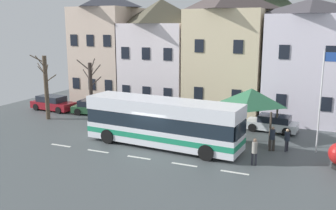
{
  "coord_description": "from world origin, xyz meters",
  "views": [
    {
      "loc": [
        10.29,
        -21.21,
        7.99
      ],
      "look_at": [
        -0.48,
        3.68,
        2.18
      ],
      "focal_mm": 39.71,
      "sensor_mm": 36.0,
      "label": 1
    }
  ],
  "objects_px": {
    "hilltop_castle": "(263,27)",
    "parked_car_03": "(151,111)",
    "bus_shelter": "(251,97)",
    "bare_tree_01": "(46,87)",
    "pedestrian_00": "(254,149)",
    "bare_tree_00": "(91,92)",
    "parked_car_01": "(95,107)",
    "townhouse_02": "(228,52)",
    "transit_bus": "(163,123)",
    "flagpole": "(322,95)",
    "townhouse_01": "(162,54)",
    "public_bench": "(270,125)",
    "pedestrian_01": "(272,138)",
    "townhouse_03": "(308,62)",
    "pedestrian_02": "(287,138)",
    "parked_car_00": "(272,123)",
    "parked_car_02": "(53,103)",
    "townhouse_00": "(109,48)"
  },
  "relations": [
    {
      "from": "bus_shelter",
      "to": "bare_tree_01",
      "type": "bearing_deg",
      "value": -175.01
    },
    {
      "from": "parked_car_02",
      "to": "parked_car_00",
      "type": "bearing_deg",
      "value": 6.94
    },
    {
      "from": "parked_car_02",
      "to": "bare_tree_00",
      "type": "relative_size",
      "value": 0.82
    },
    {
      "from": "bare_tree_01",
      "to": "transit_bus",
      "type": "bearing_deg",
      "value": -13.07
    },
    {
      "from": "pedestrian_01",
      "to": "parked_car_03",
      "type": "bearing_deg",
      "value": 157.35
    },
    {
      "from": "bare_tree_01",
      "to": "flagpole",
      "type": "bearing_deg",
      "value": -0.23
    },
    {
      "from": "townhouse_01",
      "to": "pedestrian_02",
      "type": "distance_m",
      "value": 16.86
    },
    {
      "from": "townhouse_02",
      "to": "hilltop_castle",
      "type": "height_order",
      "value": "hilltop_castle"
    },
    {
      "from": "townhouse_03",
      "to": "parked_car_03",
      "type": "height_order",
      "value": "townhouse_03"
    },
    {
      "from": "townhouse_01",
      "to": "pedestrian_00",
      "type": "distance_m",
      "value": 17.9
    },
    {
      "from": "townhouse_02",
      "to": "pedestrian_01",
      "type": "bearing_deg",
      "value": -59.98
    },
    {
      "from": "parked_car_00",
      "to": "flagpole",
      "type": "relative_size",
      "value": 0.61
    },
    {
      "from": "parked_car_00",
      "to": "bare_tree_01",
      "type": "height_order",
      "value": "bare_tree_01"
    },
    {
      "from": "townhouse_03",
      "to": "parked_car_00",
      "type": "distance_m",
      "value": 6.44
    },
    {
      "from": "townhouse_03",
      "to": "bare_tree_00",
      "type": "xyz_separation_m",
      "value": [
        -16.14,
        -7.75,
        -2.38
      ]
    },
    {
      "from": "pedestrian_00",
      "to": "bare_tree_00",
      "type": "distance_m",
      "value": 14.89
    },
    {
      "from": "hilltop_castle",
      "to": "parked_car_03",
      "type": "bearing_deg",
      "value": -99.36
    },
    {
      "from": "public_bench",
      "to": "bare_tree_00",
      "type": "distance_m",
      "value": 14.53
    },
    {
      "from": "bare_tree_01",
      "to": "parked_car_00",
      "type": "bearing_deg",
      "value": 11.69
    },
    {
      "from": "townhouse_01",
      "to": "bare_tree_00",
      "type": "relative_size",
      "value": 1.92
    },
    {
      "from": "public_bench",
      "to": "flagpole",
      "type": "xyz_separation_m",
      "value": [
        3.6,
        -3.92,
        3.33
      ]
    },
    {
      "from": "transit_bus",
      "to": "pedestrian_01",
      "type": "relative_size",
      "value": 6.73
    },
    {
      "from": "townhouse_00",
      "to": "parked_car_03",
      "type": "xyz_separation_m",
      "value": [
        7.25,
        -4.99,
        -4.97
      ]
    },
    {
      "from": "townhouse_01",
      "to": "flagpole",
      "type": "bearing_deg",
      "value": -30.85
    },
    {
      "from": "pedestrian_00",
      "to": "flagpole",
      "type": "xyz_separation_m",
      "value": [
        3.34,
        3.86,
        2.81
      ]
    },
    {
      "from": "parked_car_03",
      "to": "public_bench",
      "type": "height_order",
      "value": "parked_car_03"
    },
    {
      "from": "townhouse_02",
      "to": "bare_tree_00",
      "type": "distance_m",
      "value": 12.84
    },
    {
      "from": "pedestrian_01",
      "to": "pedestrian_02",
      "type": "xyz_separation_m",
      "value": [
        0.9,
        0.23,
        0.04
      ]
    },
    {
      "from": "bus_shelter",
      "to": "parked_car_01",
      "type": "relative_size",
      "value": 0.84
    },
    {
      "from": "transit_bus",
      "to": "pedestrian_01",
      "type": "height_order",
      "value": "transit_bus"
    },
    {
      "from": "hilltop_castle",
      "to": "parked_car_00",
      "type": "bearing_deg",
      "value": -78.45
    },
    {
      "from": "bus_shelter",
      "to": "townhouse_02",
      "type": "bearing_deg",
      "value": 116.84
    },
    {
      "from": "transit_bus",
      "to": "bare_tree_01",
      "type": "height_order",
      "value": "bare_tree_01"
    },
    {
      "from": "bus_shelter",
      "to": "bare_tree_01",
      "type": "relative_size",
      "value": 0.65
    },
    {
      "from": "pedestrian_01",
      "to": "flagpole",
      "type": "relative_size",
      "value": 0.25
    },
    {
      "from": "townhouse_02",
      "to": "parked_car_01",
      "type": "relative_size",
      "value": 2.63
    },
    {
      "from": "pedestrian_02",
      "to": "bare_tree_01",
      "type": "xyz_separation_m",
      "value": [
        -20.07,
        0.66,
        1.96
      ]
    },
    {
      "from": "hilltop_castle",
      "to": "bare_tree_00",
      "type": "xyz_separation_m",
      "value": [
        -8.38,
        -31.63,
        -5.12
      ]
    },
    {
      "from": "townhouse_01",
      "to": "pedestrian_02",
      "type": "relative_size",
      "value": 6.9
    },
    {
      "from": "transit_bus",
      "to": "flagpole",
      "type": "bearing_deg",
      "value": 19.94
    },
    {
      "from": "parked_car_01",
      "to": "public_bench",
      "type": "height_order",
      "value": "parked_car_01"
    },
    {
      "from": "townhouse_00",
      "to": "hilltop_castle",
      "type": "distance_m",
      "value": 26.17
    },
    {
      "from": "townhouse_02",
      "to": "townhouse_03",
      "type": "bearing_deg",
      "value": -5.84
    },
    {
      "from": "parked_car_03",
      "to": "flagpole",
      "type": "bearing_deg",
      "value": -18.76
    },
    {
      "from": "pedestrian_01",
      "to": "bus_shelter",
      "type": "bearing_deg",
      "value": 128.44
    },
    {
      "from": "townhouse_02",
      "to": "pedestrian_01",
      "type": "height_order",
      "value": "townhouse_02"
    },
    {
      "from": "hilltop_castle",
      "to": "flagpole",
      "type": "bearing_deg",
      "value": -74.07
    },
    {
      "from": "bare_tree_01",
      "to": "townhouse_02",
      "type": "bearing_deg",
      "value": 32.72
    },
    {
      "from": "bus_shelter",
      "to": "hilltop_castle",
      "type": "bearing_deg",
      "value": 98.37
    },
    {
      "from": "pedestrian_01",
      "to": "parked_car_00",
      "type": "bearing_deg",
      "value": 97.69
    }
  ]
}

